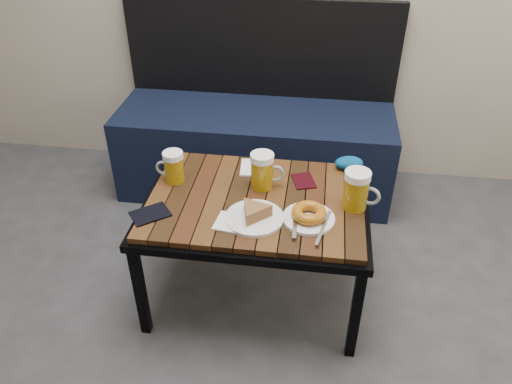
# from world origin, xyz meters

# --- Properties ---
(bench) EXTENTS (1.40, 0.50, 0.95)m
(bench) POSITION_xyz_m (-0.06, 1.76, 0.27)
(bench) COLOR black
(bench) RESTS_ON ground
(cafe_table) EXTENTS (0.84, 0.62, 0.47)m
(cafe_table) POSITION_xyz_m (0.05, 0.97, 0.43)
(cafe_table) COLOR black
(cafe_table) RESTS_ON ground
(beer_mug_left) EXTENTS (0.12, 0.08, 0.13)m
(beer_mug_left) POSITION_xyz_m (-0.28, 1.05, 0.54)
(beer_mug_left) COLOR #A0770C
(beer_mug_left) RESTS_ON cafe_table
(beer_mug_centre) EXTENTS (0.13, 0.10, 0.14)m
(beer_mug_centre) POSITION_xyz_m (0.06, 1.05, 0.54)
(beer_mug_centre) COLOR #A0770C
(beer_mug_centre) RESTS_ON cafe_table
(beer_mug_right) EXTENTS (0.14, 0.11, 0.15)m
(beer_mug_right) POSITION_xyz_m (0.41, 0.97, 0.55)
(beer_mug_right) COLOR #A0770C
(beer_mug_right) RESTS_ON cafe_table
(plate_pie) EXTENTS (0.21, 0.21, 0.06)m
(plate_pie) POSITION_xyz_m (0.06, 0.84, 0.50)
(plate_pie) COLOR white
(plate_pie) RESTS_ON cafe_table
(plate_bagel) EXTENTS (0.18, 0.24, 0.05)m
(plate_bagel) POSITION_xyz_m (0.25, 0.87, 0.49)
(plate_bagel) COLOR white
(plate_bagel) RESTS_ON cafe_table
(napkin_left) EXTENTS (0.14, 0.17, 0.01)m
(napkin_left) POSITION_xyz_m (0.02, 1.18, 0.48)
(napkin_left) COLOR white
(napkin_left) RESTS_ON cafe_table
(napkin_right) EXTENTS (0.14, 0.12, 0.01)m
(napkin_right) POSITION_xyz_m (-0.01, 0.81, 0.48)
(napkin_right) COLOR white
(napkin_right) RESTS_ON cafe_table
(passport_navy) EXTENTS (0.16, 0.16, 0.01)m
(passport_navy) POSITION_xyz_m (-0.31, 0.82, 0.48)
(passport_navy) COLOR black
(passport_navy) RESTS_ON cafe_table
(passport_burgundy) EXTENTS (0.11, 0.13, 0.01)m
(passport_burgundy) POSITION_xyz_m (0.22, 1.11, 0.47)
(passport_burgundy) COLOR black
(passport_burgundy) RESTS_ON cafe_table
(knit_pouch) EXTENTS (0.13, 0.10, 0.05)m
(knit_pouch) POSITION_xyz_m (0.39, 1.23, 0.50)
(knit_pouch) COLOR navy
(knit_pouch) RESTS_ON cafe_table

